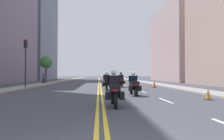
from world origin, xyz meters
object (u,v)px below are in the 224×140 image
Objects in this scene: traffic_light_near at (26,55)px; traffic_cone_1 at (154,84)px; traffic_cone_0 at (208,94)px; motorcycle_1 at (134,86)px; motorcycle_3 at (121,81)px; pedestrian_0 at (43,78)px; street_tree_0 at (46,62)px; motorcycle_0 at (114,91)px; motorcycle_2 at (107,83)px.

traffic_cone_1 is at bearing 3.14° from traffic_light_near.
traffic_light_near is (-12.95, 10.41, 2.97)m from traffic_cone_0.
motorcycle_3 is at bearing 86.92° from motorcycle_1.
traffic_cone_1 is 13.19m from traffic_light_near.
motorcycle_1 is 9.14m from traffic_cone_1.
traffic_cone_1 is (-0.10, 11.11, 0.09)m from traffic_cone_0.
pedestrian_0 is at bearing 116.65° from motorcycle_1.
street_tree_0 is (-13.82, 11.78, 2.83)m from traffic_cone_1.
motorcycle_3 is 3.36× the size of traffic_cone_0.
motorcycle_2 is at bearing 89.19° from motorcycle_0.
motorcycle_1 is 9.44m from motorcycle_3.
motorcycle_1 reaches higher than traffic_cone_1.
street_tree_0 is at bearing 108.55° from motorcycle_0.
traffic_light_near reaches higher than pedestrian_0.
motorcycle_3 is (1.71, 14.25, 0.02)m from motorcycle_0.
motorcycle_0 reaches higher than motorcycle_1.
motorcycle_3 is (0.11, 9.44, 0.04)m from motorcycle_1.
motorcycle_3 is at bearing 68.37° from motorcycle_2.
motorcycle_3 is at bearing 105.99° from traffic_cone_0.
traffic_cone_1 is 0.17× the size of traffic_light_near.
motorcycle_0 is 0.98× the size of motorcycle_1.
motorcycle_3 is 1.18× the size of pedestrian_0.
motorcycle_0 is at bearing -157.46° from traffic_cone_0.
pedestrian_0 is at bearing 143.80° from traffic_cone_1.
motorcycle_2 is 9.33m from traffic_cone_0.
traffic_cone_0 is at bearing -39.02° from motorcycle_1.
motorcycle_2 is at bearing -59.92° from street_tree_0.
street_tree_0 reaches higher than motorcycle_1.
motorcycle_2 is at bearing 123.60° from traffic_cone_0.
pedestrian_0 reaches higher than traffic_cone_1.
pedestrian_0 reaches higher than motorcycle_3.
traffic_light_near is at bearing 161.01° from motorcycle_2.
traffic_cone_1 is at bearing 68.34° from motorcycle_0.
street_tree_0 reaches higher than motorcycle_3.
traffic_cone_1 is (3.48, 8.45, -0.22)m from motorcycle_1.
traffic_light_near is (-7.78, 2.64, 2.63)m from motorcycle_2.
pedestrian_0 reaches higher than traffic_cone_0.
motorcycle_0 is 1.02× the size of motorcycle_3.
pedestrian_0 is (-13.77, 10.08, 0.53)m from traffic_cone_1.
motorcycle_2 is 2.72× the size of traffic_cone_1.
street_tree_0 reaches higher than pedestrian_0.
motorcycle_3 is at bearing 82.45° from motorcycle_0.
traffic_cone_1 is (5.06, 3.34, -0.25)m from motorcycle_2.
motorcycle_2 is at bearing 104.81° from motorcycle_1.
motorcycle_1 is (1.60, 4.81, -0.03)m from motorcycle_0.
motorcycle_2 is 6.07m from traffic_cone_1.
traffic_cone_0 is 26.95m from street_tree_0.
motorcycle_2 reaches higher than traffic_cone_1.
street_tree_0 is at bearing 114.68° from motorcycle_1.
motorcycle_1 is 3.49× the size of traffic_cone_0.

